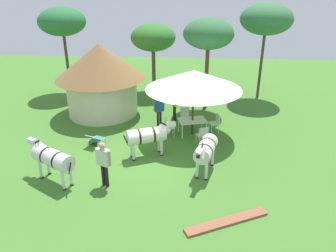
{
  "coord_description": "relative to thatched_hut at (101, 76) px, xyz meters",
  "views": [
    {
      "loc": [
        1.42,
        -12.28,
        6.99
      ],
      "look_at": [
        0.58,
        0.71,
        1.0
      ],
      "focal_mm": 35.33,
      "sensor_mm": 36.0,
      "label": 1
    }
  ],
  "objects": [
    {
      "name": "guest_behind_table",
      "position": [
        3.95,
        -0.85,
        -1.09
      ],
      "size": [
        0.33,
        0.6,
        1.72
      ],
      "rotation": [
        0.0,
        0.0,
        4.97
      ],
      "color": "black",
      "rests_on": "ground_plane"
    },
    {
      "name": "patio_chair_near_lawn",
      "position": [
        6.0,
        -2.03,
        -1.6
      ],
      "size": [
        0.53,
        0.54,
        0.9
      ],
      "rotation": [
        0.0,
        0.0,
        -4.42
      ],
      "color": "white",
      "rests_on": "ground_plane"
    },
    {
      "name": "zebra_toward_hut",
      "position": [
        -0.2,
        -6.68,
        -1.13
      ],
      "size": [
        2.09,
        1.48,
        1.53
      ],
      "rotation": [
        0.0,
        0.0,
        1.03
      ],
      "color": "silver",
      "rests_on": "ground_plane"
    },
    {
      "name": "standing_watcher",
      "position": [
        1.73,
        -6.84,
        -1.07
      ],
      "size": [
        0.59,
        0.38,
        1.75
      ],
      "rotation": [
        0.0,
        0.0,
        -0.38
      ],
      "color": "black",
      "rests_on": "ground_plane"
    },
    {
      "name": "guest_beside_umbrella",
      "position": [
        3.21,
        -1.51,
        -1.17
      ],
      "size": [
        0.52,
        0.36,
        1.58
      ],
      "rotation": [
        0.0,
        0.0,
        3.59
      ],
      "color": "#23202A",
      "rests_on": "ground_plane"
    },
    {
      "name": "brick_patio_kerb",
      "position": [
        5.93,
        -8.55,
        -2.08
      ],
      "size": [
        2.69,
        1.52,
        0.08
      ],
      "primitive_type": "cube",
      "rotation": [
        0.0,
        0.0,
        0.44
      ],
      "color": "#92573B",
      "rests_on": "ground_plane"
    },
    {
      "name": "patio_chair_east_end",
      "position": [
        4.51,
        -1.25,
        -1.6
      ],
      "size": [
        0.55,
        0.54,
        0.9
      ],
      "rotation": [
        0.0,
        0.0,
        -2.83
      ],
      "color": "silver",
      "rests_on": "ground_plane"
    },
    {
      "name": "acacia_tree_right_background",
      "position": [
        8.96,
        3.21,
        2.54
      ],
      "size": [
        2.99,
        2.99,
        5.58
      ],
      "color": "#4C3B29",
      "rests_on": "ground_plane"
    },
    {
      "name": "patio_chair_west_end",
      "position": [
        3.72,
        -2.63,
        -1.6
      ],
      "size": [
        0.51,
        0.52,
        0.9
      ],
      "rotation": [
        0.0,
        0.0,
        -1.35
      ],
      "color": "silver",
      "rests_on": "ground_plane"
    },
    {
      "name": "zebra_by_umbrella",
      "position": [
        5.34,
        -5.71,
        -1.14
      ],
      "size": [
        0.99,
        2.05,
        1.53
      ],
      "rotation": [
        0.0,
        0.0,
        2.86
      ],
      "color": "silver",
      "rests_on": "ground_plane"
    },
    {
      "name": "acacia_tree_left_background",
      "position": [
        -3.02,
        3.41,
        2.29
      ],
      "size": [
        2.84,
        2.84,
        5.28
      ],
      "color": "#453527",
      "rests_on": "ground_plane"
    },
    {
      "name": "striped_lounge_chair",
      "position": [
        0.55,
        -3.72,
        -1.87
      ],
      "size": [
        0.79,
        0.95,
        0.62
      ],
      "rotation": [
        0.0,
        0.0,
        5.92
      ],
      "color": "teal",
      "rests_on": "ground_plane"
    },
    {
      "name": "patio_chair_near_hut",
      "position": [
        5.32,
        -3.45,
        -1.6
      ],
      "size": [
        0.57,
        0.56,
        0.9
      ],
      "rotation": [
        0.0,
        0.0,
        0.4
      ],
      "color": "silver",
      "rests_on": "ground_plane"
    },
    {
      "name": "patio_dining_table",
      "position": [
        4.87,
        -2.37,
        -1.47
      ],
      "size": [
        1.46,
        1.17,
        0.74
      ],
      "rotation": [
        0.0,
        0.0,
        0.27
      ],
      "color": "silver",
      "rests_on": "ground_plane"
    },
    {
      "name": "acacia_tree_far_lawn",
      "position": [
        2.4,
        3.84,
        1.33
      ],
      "size": [
        2.75,
        2.75,
        4.3
      ],
      "color": "brown",
      "rests_on": "ground_plane"
    },
    {
      "name": "acacia_tree_behind_hut",
      "position": [
        5.61,
        1.07,
        2.02
      ],
      "size": [
        2.67,
        2.67,
        4.97
      ],
      "color": "brown",
      "rests_on": "ground_plane"
    },
    {
      "name": "thatched_hut",
      "position": [
        0.0,
        0.0,
        0.0
      ],
      "size": [
        4.72,
        4.72,
        3.79
      ],
      "rotation": [
        0.0,
        0.0,
        0.67
      ],
      "color": "beige",
      "rests_on": "ground_plane"
    },
    {
      "name": "ground_plane",
      "position": [
        3.22,
        -4.41,
        -2.12
      ],
      "size": [
        36.0,
        36.0,
        0.0
      ],
      "primitive_type": "plane",
      "color": "#457B2D"
    },
    {
      "name": "zebra_nearest_camera",
      "position": [
        3.01,
        -4.58,
        -1.18
      ],
      "size": [
        2.13,
        1.21,
        1.48
      ],
      "rotation": [
        0.0,
        0.0,
        5.12
      ],
      "color": "silver",
      "rests_on": "ground_plane"
    },
    {
      "name": "shade_umbrella",
      "position": [
        4.87,
        -2.37,
        0.59
      ],
      "size": [
        4.4,
        4.4,
        3.15
      ],
      "color": "#4C3222",
      "rests_on": "ground_plane"
    }
  ]
}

